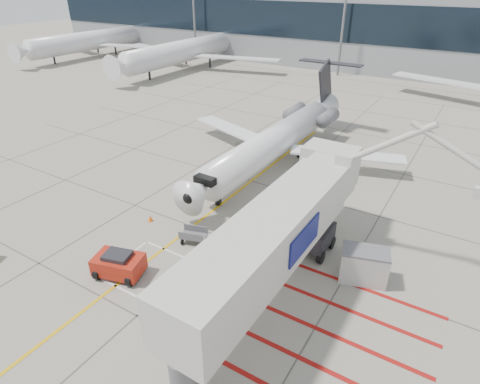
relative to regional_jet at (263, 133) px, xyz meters
The scene contains 10 objects.
ground_plane 14.54m from the regional_jet, 79.38° to the right, with size 260.00×260.00×0.00m, color gray.
regional_jet is the anchor object (origin of this frame).
jet_bridge 16.04m from the regional_jet, 60.57° to the right, with size 8.88×18.74×7.50m, color beige, non-canonical shape.
pushback_tug 16.24m from the regional_jet, 91.74° to the right, with size 2.70×1.69×1.57m, color #AD2010, non-canonical shape.
baggage_cart 11.74m from the regional_jet, 83.92° to the right, with size 1.64×1.03×1.03m, color #57585C, non-canonical shape.
ground_power_unit 14.89m from the regional_jet, 38.46° to the right, with size 2.53×1.47×2.00m, color #BAB7B0, non-canonical shape.
cone_nose 11.72m from the regional_jet, 105.15° to the right, with size 0.33×0.33×0.46m, color #FF600D.
cone_side 11.41m from the regional_jet, 59.55° to the right, with size 0.36×0.36×0.50m, color #FF5D0D.
bg_aircraft_a 65.23m from the regional_jet, 150.44° to the left, with size 33.13×36.81×11.04m, color silver, non-canonical shape.
bg_aircraft_b 45.68m from the regional_jet, 135.18° to the left, with size 33.50×37.22×11.17m, color silver, non-canonical shape.
Camera 1 is at (12.19, -13.86, 15.25)m, focal length 30.00 mm.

